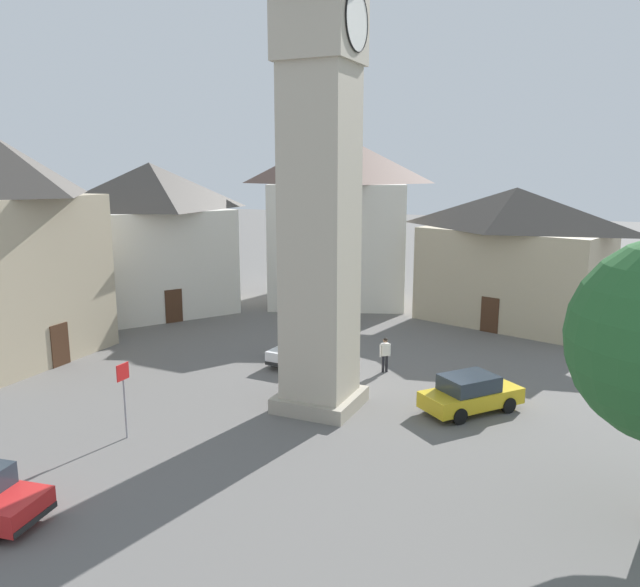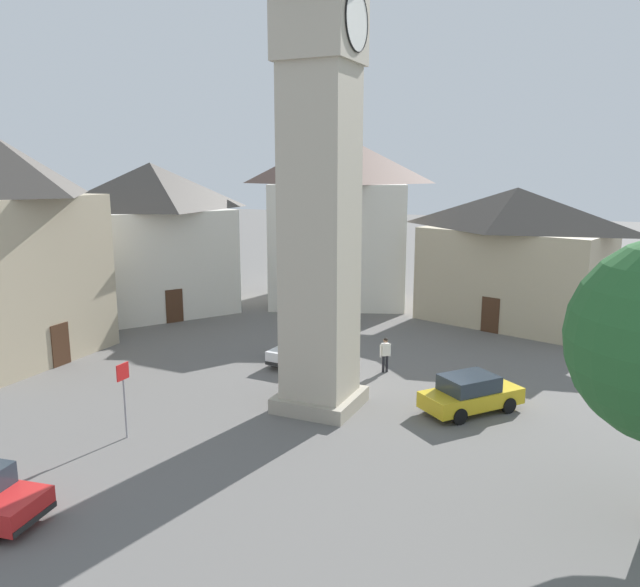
{
  "view_description": "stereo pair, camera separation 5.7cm",
  "coord_description": "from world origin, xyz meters",
  "px_view_note": "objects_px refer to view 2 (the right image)",
  "views": [
    {
      "loc": [
        -22.02,
        -9.96,
        9.69
      ],
      "look_at": [
        0.0,
        0.0,
        4.73
      ],
      "focal_mm": 35.16,
      "sensor_mm": 36.0,
      "label": 1
    },
    {
      "loc": [
        -21.99,
        -10.01,
        9.69
      ],
      "look_at": [
        0.0,
        0.0,
        4.73
      ],
      "focal_mm": 35.16,
      "sensor_mm": 36.0,
      "label": 2
    }
  ],
  "objects_px": {
    "clock_tower": "(320,54)",
    "pedestrian": "(385,352)",
    "building_corner_back": "(514,256)",
    "building_terrace_right": "(154,237)",
    "car_silver_kerb": "(302,346)",
    "road_sign": "(124,388)",
    "car_red_corner": "(471,393)",
    "building_shop_left": "(338,218)",
    "building_hall_far": "(1,247)"
  },
  "relations": [
    {
      "from": "car_red_corner",
      "to": "pedestrian",
      "type": "relative_size",
      "value": 2.53
    },
    {
      "from": "building_terrace_right",
      "to": "road_sign",
      "type": "height_order",
      "value": "building_terrace_right"
    },
    {
      "from": "clock_tower",
      "to": "building_shop_left",
      "type": "height_order",
      "value": "clock_tower"
    },
    {
      "from": "building_hall_far",
      "to": "road_sign",
      "type": "bearing_deg",
      "value": -113.18
    },
    {
      "from": "car_red_corner",
      "to": "pedestrian",
      "type": "xyz_separation_m",
      "value": [
        3.24,
        4.68,
        0.25
      ]
    },
    {
      "from": "building_hall_far",
      "to": "building_shop_left",
      "type": "bearing_deg",
      "value": -27.16
    },
    {
      "from": "pedestrian",
      "to": "building_hall_far",
      "type": "distance_m",
      "value": 19.66
    },
    {
      "from": "car_silver_kerb",
      "to": "pedestrian",
      "type": "distance_m",
      "value": 4.39
    },
    {
      "from": "clock_tower",
      "to": "pedestrian",
      "type": "relative_size",
      "value": 13.79
    },
    {
      "from": "building_terrace_right",
      "to": "building_shop_left",
      "type": "bearing_deg",
      "value": -49.84
    },
    {
      "from": "car_red_corner",
      "to": "pedestrian",
      "type": "height_order",
      "value": "pedestrian"
    },
    {
      "from": "building_terrace_right",
      "to": "building_hall_far",
      "type": "relative_size",
      "value": 1.07
    },
    {
      "from": "building_shop_left",
      "to": "building_terrace_right",
      "type": "height_order",
      "value": "building_shop_left"
    },
    {
      "from": "car_silver_kerb",
      "to": "building_terrace_right",
      "type": "bearing_deg",
      "value": 67.55
    },
    {
      "from": "road_sign",
      "to": "building_hall_far",
      "type": "bearing_deg",
      "value": 66.82
    },
    {
      "from": "road_sign",
      "to": "building_corner_back",
      "type": "bearing_deg",
      "value": -24.0
    },
    {
      "from": "pedestrian",
      "to": "car_red_corner",
      "type": "bearing_deg",
      "value": -124.75
    },
    {
      "from": "building_corner_back",
      "to": "building_hall_far",
      "type": "bearing_deg",
      "value": 128.69
    },
    {
      "from": "building_corner_back",
      "to": "building_hall_far",
      "type": "relative_size",
      "value": 1.11
    },
    {
      "from": "road_sign",
      "to": "car_silver_kerb",
      "type": "bearing_deg",
      "value": -9.4
    },
    {
      "from": "building_terrace_right",
      "to": "building_corner_back",
      "type": "height_order",
      "value": "building_terrace_right"
    },
    {
      "from": "building_terrace_right",
      "to": "building_corner_back",
      "type": "relative_size",
      "value": 0.97
    },
    {
      "from": "pedestrian",
      "to": "building_shop_left",
      "type": "relative_size",
      "value": 0.14
    },
    {
      "from": "clock_tower",
      "to": "pedestrian",
      "type": "distance_m",
      "value": 13.76
    },
    {
      "from": "clock_tower",
      "to": "car_silver_kerb",
      "type": "height_order",
      "value": "clock_tower"
    },
    {
      "from": "building_terrace_right",
      "to": "road_sign",
      "type": "xyz_separation_m",
      "value": [
        -16.4,
        -11.79,
        -3.13
      ]
    },
    {
      "from": "clock_tower",
      "to": "car_red_corner",
      "type": "bearing_deg",
      "value": -70.52
    },
    {
      "from": "clock_tower",
      "to": "building_corner_back",
      "type": "height_order",
      "value": "clock_tower"
    },
    {
      "from": "car_silver_kerb",
      "to": "car_red_corner",
      "type": "bearing_deg",
      "value": -109.31
    },
    {
      "from": "clock_tower",
      "to": "road_sign",
      "type": "relative_size",
      "value": 8.33
    },
    {
      "from": "clock_tower",
      "to": "building_hall_far",
      "type": "relative_size",
      "value": 2.08
    },
    {
      "from": "clock_tower",
      "to": "pedestrian",
      "type": "height_order",
      "value": "clock_tower"
    },
    {
      "from": "pedestrian",
      "to": "clock_tower",
      "type": "bearing_deg",
      "value": 169.07
    },
    {
      "from": "car_red_corner",
      "to": "building_shop_left",
      "type": "distance_m",
      "value": 21.98
    },
    {
      "from": "car_red_corner",
      "to": "building_corner_back",
      "type": "xyz_separation_m",
      "value": [
        15.4,
        0.6,
        3.52
      ]
    },
    {
      "from": "building_terrace_right",
      "to": "road_sign",
      "type": "bearing_deg",
      "value": -144.29
    },
    {
      "from": "building_terrace_right",
      "to": "car_silver_kerb",
      "type": "bearing_deg",
      "value": -112.45
    },
    {
      "from": "car_red_corner",
      "to": "building_corner_back",
      "type": "distance_m",
      "value": 15.8
    },
    {
      "from": "clock_tower",
      "to": "road_sign",
      "type": "height_order",
      "value": "clock_tower"
    },
    {
      "from": "building_terrace_right",
      "to": "building_corner_back",
      "type": "bearing_deg",
      "value": -73.3
    },
    {
      "from": "clock_tower",
      "to": "pedestrian",
      "type": "xyz_separation_m",
      "value": [
        5.26,
        -1.02,
        -12.67
      ]
    },
    {
      "from": "building_corner_back",
      "to": "building_shop_left",
      "type": "bearing_deg",
      "value": 82.64
    },
    {
      "from": "building_corner_back",
      "to": "building_hall_far",
      "type": "xyz_separation_m",
      "value": [
        -17.86,
        22.3,
        1.44
      ]
    },
    {
      "from": "pedestrian",
      "to": "building_terrace_right",
      "type": "height_order",
      "value": "building_terrace_right"
    },
    {
      "from": "building_shop_left",
      "to": "road_sign",
      "type": "xyz_separation_m",
      "value": [
        -24.61,
        -2.07,
        -4.13
      ]
    },
    {
      "from": "clock_tower",
      "to": "road_sign",
      "type": "xyz_separation_m",
      "value": [
        -5.61,
        5.15,
        -11.78
      ]
    },
    {
      "from": "building_shop_left",
      "to": "building_corner_back",
      "type": "height_order",
      "value": "building_shop_left"
    },
    {
      "from": "building_shop_left",
      "to": "building_terrace_right",
      "type": "distance_m",
      "value": 12.76
    },
    {
      "from": "pedestrian",
      "to": "building_corner_back",
      "type": "relative_size",
      "value": 0.14
    },
    {
      "from": "car_red_corner",
      "to": "building_terrace_right",
      "type": "distance_m",
      "value": 24.66
    }
  ]
}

